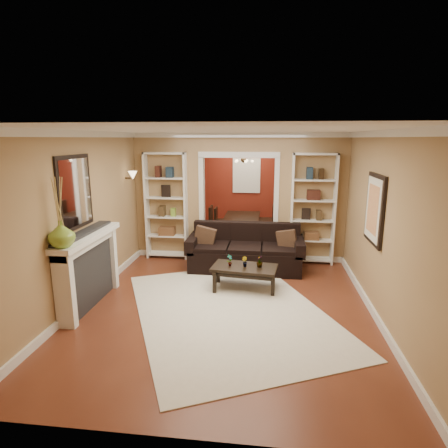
# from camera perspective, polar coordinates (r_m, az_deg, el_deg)

# --- Properties ---
(floor) EXTENTS (8.00, 8.00, 0.00)m
(floor) POSITION_cam_1_polar(r_m,az_deg,el_deg) (7.23, 1.37, -8.01)
(floor) COLOR brown
(floor) RESTS_ON ground
(ceiling) EXTENTS (8.00, 8.00, 0.00)m
(ceiling) POSITION_cam_1_polar(r_m,az_deg,el_deg) (6.76, 1.50, 13.90)
(ceiling) COLOR white
(ceiling) RESTS_ON ground
(wall_back) EXTENTS (8.00, 0.00, 8.00)m
(wall_back) POSITION_cam_1_polar(r_m,az_deg,el_deg) (10.81, 3.46, 6.35)
(wall_back) COLOR #A48156
(wall_back) RESTS_ON ground
(wall_front) EXTENTS (8.00, 0.00, 8.00)m
(wall_front) POSITION_cam_1_polar(r_m,az_deg,el_deg) (3.06, -5.83, -10.95)
(wall_front) COLOR #A48156
(wall_front) RESTS_ON ground
(wall_left) EXTENTS (0.00, 8.00, 8.00)m
(wall_left) POSITION_cam_1_polar(r_m,az_deg,el_deg) (7.42, -16.16, 2.84)
(wall_left) COLOR #A48156
(wall_left) RESTS_ON ground
(wall_right) EXTENTS (0.00, 8.00, 8.00)m
(wall_right) POSITION_cam_1_polar(r_m,az_deg,el_deg) (7.03, 20.03, 2.02)
(wall_right) COLOR #A48156
(wall_right) RESTS_ON ground
(partition_wall) EXTENTS (4.50, 0.15, 2.70)m
(partition_wall) POSITION_cam_1_polar(r_m,az_deg,el_deg) (8.05, 2.24, 4.09)
(partition_wall) COLOR #A48156
(partition_wall) RESTS_ON floor
(red_back_panel) EXTENTS (4.44, 0.04, 2.64)m
(red_back_panel) POSITION_cam_1_polar(r_m,az_deg,el_deg) (10.79, 3.44, 6.17)
(red_back_panel) COLOR maroon
(red_back_panel) RESTS_ON floor
(dining_window) EXTENTS (0.78, 0.03, 0.98)m
(dining_window) POSITION_cam_1_polar(r_m,az_deg,el_deg) (10.72, 3.45, 7.37)
(dining_window) COLOR #8CA5CC
(dining_window) RESTS_ON wall_back
(area_rug) EXTENTS (4.00, 4.52, 0.01)m
(area_rug) POSITION_cam_1_polar(r_m,az_deg,el_deg) (5.89, 0.85, -13.01)
(area_rug) COLOR silver
(area_rug) RESTS_ON floor
(sofa) EXTENTS (2.29, 0.99, 0.90)m
(sofa) POSITION_cam_1_polar(r_m,az_deg,el_deg) (7.50, 3.27, -3.65)
(sofa) COLOR black
(sofa) RESTS_ON floor
(pillow_left) EXTENTS (0.41, 0.14, 0.41)m
(pillow_left) POSITION_cam_1_polar(r_m,az_deg,el_deg) (7.52, -2.92, -2.07)
(pillow_left) COLOR #523623
(pillow_left) RESTS_ON sofa
(pillow_right) EXTENTS (0.39, 0.20, 0.37)m
(pillow_right) POSITION_cam_1_polar(r_m,az_deg,el_deg) (7.43, 9.55, -2.56)
(pillow_right) COLOR #523623
(pillow_right) RESTS_ON sofa
(coffee_table) EXTENTS (1.17, 0.74, 0.42)m
(coffee_table) POSITION_cam_1_polar(r_m,az_deg,el_deg) (6.60, 3.13, -8.19)
(coffee_table) COLOR black
(coffee_table) RESTS_ON floor
(plant_left) EXTENTS (0.12, 0.13, 0.20)m
(plant_left) POSITION_cam_1_polar(r_m,az_deg,el_deg) (6.51, 0.89, -5.55)
(plant_left) COLOR #336626
(plant_left) RESTS_ON coffee_table
(plant_center) EXTENTS (0.12, 0.12, 0.17)m
(plant_center) POSITION_cam_1_polar(r_m,az_deg,el_deg) (6.50, 3.16, -5.76)
(plant_center) COLOR #336626
(plant_center) RESTS_ON coffee_table
(plant_right) EXTENTS (0.14, 0.14, 0.20)m
(plant_right) POSITION_cam_1_polar(r_m,az_deg,el_deg) (6.48, 5.45, -5.72)
(plant_right) COLOR #336626
(plant_right) RESTS_ON coffee_table
(bookshelf_left) EXTENTS (0.90, 0.30, 2.30)m
(bookshelf_left) POSITION_cam_1_polar(r_m,az_deg,el_deg) (8.18, -8.76, 2.68)
(bookshelf_left) COLOR white
(bookshelf_left) RESTS_ON floor
(bookshelf_right) EXTENTS (0.90, 0.30, 2.30)m
(bookshelf_right) POSITION_cam_1_polar(r_m,az_deg,el_deg) (7.94, 13.36, 2.17)
(bookshelf_right) COLOR white
(bookshelf_right) RESTS_ON floor
(fireplace) EXTENTS (0.32, 1.70, 1.16)m
(fireplace) POSITION_cam_1_polar(r_m,az_deg,el_deg) (6.22, -19.68, -6.65)
(fireplace) COLOR white
(fireplace) RESTS_ON floor
(vase) EXTENTS (0.44, 0.44, 0.36)m
(vase) POSITION_cam_1_polar(r_m,az_deg,el_deg) (5.43, -23.53, -1.42)
(vase) COLOR #7EA635
(vase) RESTS_ON fireplace
(mirror) EXTENTS (0.03, 0.95, 1.10)m
(mirror) POSITION_cam_1_polar(r_m,az_deg,el_deg) (6.01, -21.76, 4.51)
(mirror) COLOR silver
(mirror) RESTS_ON wall_left
(wall_sconce) EXTENTS (0.18, 0.18, 0.22)m
(wall_sconce) POSITION_cam_1_polar(r_m,az_deg,el_deg) (7.83, -14.14, 7.01)
(wall_sconce) COLOR #FFE0A5
(wall_sconce) RESTS_ON wall_left
(framed_art) EXTENTS (0.04, 0.85, 1.05)m
(framed_art) POSITION_cam_1_polar(r_m,az_deg,el_deg) (6.03, 21.90, 2.11)
(framed_art) COLOR black
(framed_art) RESTS_ON wall_right
(dining_table) EXTENTS (1.65, 0.92, 0.58)m
(dining_table) POSITION_cam_1_polar(r_m,az_deg,el_deg) (9.85, 2.89, -0.56)
(dining_table) COLOR black
(dining_table) RESTS_ON floor
(dining_chair_nw) EXTENTS (0.57, 0.57, 0.93)m
(dining_chair_nw) POSITION_cam_1_polar(r_m,az_deg,el_deg) (9.57, -0.51, 0.12)
(dining_chair_nw) COLOR black
(dining_chair_nw) RESTS_ON floor
(dining_chair_ne) EXTENTS (0.52, 0.52, 0.94)m
(dining_chair_ne) POSITION_cam_1_polar(r_m,az_deg,el_deg) (9.49, 6.09, -0.02)
(dining_chair_ne) COLOR black
(dining_chair_ne) RESTS_ON floor
(dining_chair_sw) EXTENTS (0.51, 0.51, 0.78)m
(dining_chair_sw) POSITION_cam_1_polar(r_m,az_deg,el_deg) (10.16, -0.08, 0.45)
(dining_chair_sw) COLOR black
(dining_chair_sw) RESTS_ON floor
(dining_chair_se) EXTENTS (0.52, 0.52, 0.88)m
(dining_chair_se) POSITION_cam_1_polar(r_m,az_deg,el_deg) (10.08, 6.14, 0.58)
(dining_chair_se) COLOR black
(dining_chair_se) RESTS_ON floor
(chandelier) EXTENTS (0.50, 0.50, 0.30)m
(chandelier) POSITION_cam_1_polar(r_m,az_deg,el_deg) (9.46, 3.03, 9.49)
(chandelier) COLOR #362718
(chandelier) RESTS_ON ceiling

